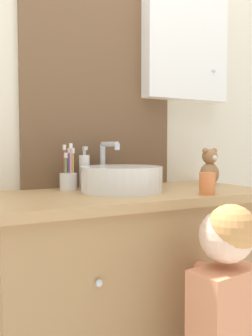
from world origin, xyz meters
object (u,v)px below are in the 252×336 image
Objects in this scene: sink_basin at (121,178)px; toothbrush_holder at (68,179)px; soap_dispenser at (84,171)px; teddy_bear at (210,168)px; drinking_cup at (207,183)px; child_figure at (225,319)px.

sink_basin is 1.96× the size of toothbrush_holder.
toothbrush_holder is 1.07× the size of soap_dispenser.
drinking_cup is at bearing -131.56° from teddy_bear.
toothbrush_holder is at bearing 169.12° from teddy_bear.
teddy_bear is (0.57, -0.16, 0.01)m from soap_dispenser.
child_figure is at bearing -116.62° from drinking_cup.
teddy_bear is (0.35, 0.50, 0.45)m from child_figure.
drinking_cup is (0.42, -0.39, -0.00)m from toothbrush_holder.
sink_basin is 0.65m from child_figure.
teddy_bear is (0.48, 0.02, 0.03)m from sink_basin.
drinking_cup reaches higher than child_figure.
toothbrush_holder is 1.11× the size of teddy_bear.
toothbrush_holder is 0.67m from teddy_bear.
teddy_bear reaches higher than child_figure.
soap_dispenser is at bearing 164.60° from teddy_bear.
toothbrush_holder is 2.34× the size of drinking_cup.
soap_dispenser is at bearing 116.62° from sink_basin.
teddy_bear is at bearing -10.88° from toothbrush_holder.
soap_dispenser is at bearing 128.80° from drinking_cup.
toothbrush_holder reaches higher than drinking_cup.
toothbrush_holder is 0.09m from soap_dispenser.
sink_basin is 2.10× the size of soap_dispenser.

